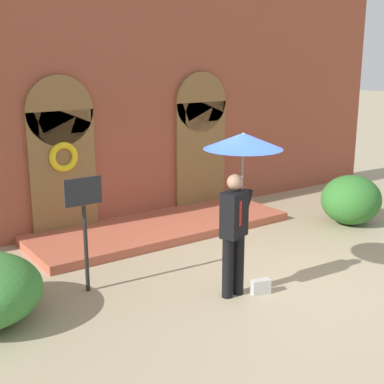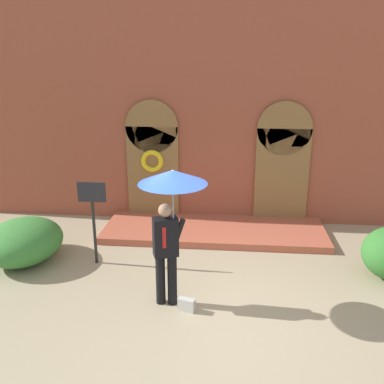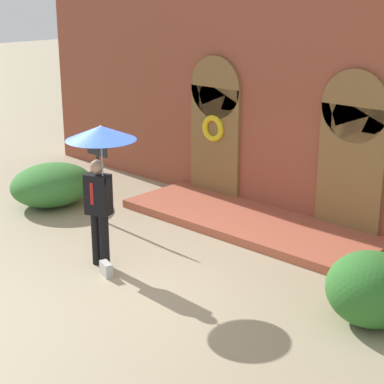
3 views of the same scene
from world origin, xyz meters
name	(u,v)px [view 1 (image 1 of 3)]	position (x,y,z in m)	size (l,w,h in m)	color
ground_plane	(266,284)	(0.00, 0.00, 0.00)	(80.00, 80.00, 0.00)	tan
building_facade	(130,91)	(0.00, 4.15, 2.68)	(14.00, 2.30, 5.60)	brown
person_with_umbrella	(241,165)	(-0.57, -0.02, 1.91)	(1.10, 1.10, 2.36)	black
handbag	(261,287)	(-0.30, -0.22, 0.11)	(0.28, 0.12, 0.22)	#B7B7B2
sign_post	(84,216)	(-2.33, 1.33, 1.16)	(0.56, 0.06, 1.72)	black
shrub_right	(351,200)	(3.49, 1.24, 0.51)	(1.24, 1.20, 1.01)	#2D6B28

